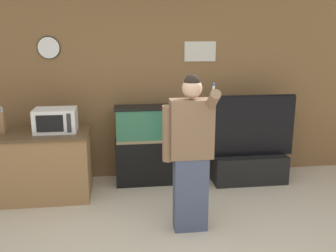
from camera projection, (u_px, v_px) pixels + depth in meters
wall_back_paneled at (156, 90)px, 5.48m from camera, size 10.00×0.08×2.60m
counter_island at (38, 165)px, 4.85m from camera, size 1.35×0.67×0.89m
microwave at (56, 120)px, 4.76m from camera, size 0.52×0.37×0.30m
knife_block at (0, 122)px, 4.71m from camera, size 0.12×0.10×0.37m
aquarium_on_stand at (151, 145)px, 5.33m from camera, size 1.01×0.37×1.12m
tv_on_stand at (250, 157)px, 5.38m from camera, size 1.27×0.40×1.28m
person_standing at (190, 152)px, 3.95m from camera, size 0.54×0.41×1.71m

